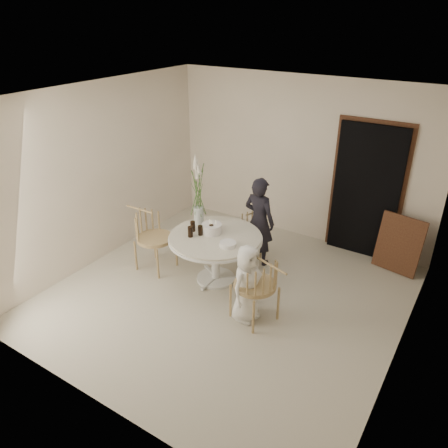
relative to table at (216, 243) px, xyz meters
The scene contains 18 objects.
ground 0.75m from the table, 35.54° to the right, with size 4.50×4.50×0.00m, color #BAB59F.
room_shell 1.09m from the table, 35.54° to the right, with size 4.50×4.50×4.50m.
doorway 2.49m from the table, 52.29° to the left, with size 1.00×0.10×2.10m, color black.
door_trim 2.53m from the table, 52.85° to the left, with size 1.12×0.03×2.22m, color brown.
table is the anchor object (origin of this frame).
picture_frame 2.75m from the table, 38.33° to the left, with size 0.66×0.04×0.88m, color brown.
chair_far 0.86m from the table, 83.81° to the left, with size 0.54×0.56×0.78m.
chair_right 1.14m from the table, 26.55° to the right, with size 0.65×0.62×0.93m.
chair_left 1.10m from the table, 168.88° to the right, with size 0.58×0.54×0.94m.
girl 0.84m from the table, 71.14° to the left, with size 0.51×0.33×1.40m, color black.
boy 0.98m from the table, 32.76° to the right, with size 0.51×0.33×1.05m, color white.
birthday_cake 0.21m from the table, 154.18° to the left, with size 0.29×0.29×0.19m.
cola_tumbler_a 0.40m from the table, 142.68° to the right, with size 0.07×0.07×0.15m, color black.
cola_tumbler_b 0.28m from the table, 153.77° to the right, with size 0.07×0.07×0.14m, color black.
cola_tumbler_c 0.40m from the table, behind, with size 0.07×0.07×0.15m, color black.
cola_tumbler_d 0.20m from the table, behind, with size 0.07×0.07×0.14m, color black.
plate_stack 0.37m from the table, 27.22° to the right, with size 0.23×0.23×0.06m, color white.
flower_vase 0.74m from the table, 156.20° to the left, with size 0.14×0.14×1.07m.
Camera 1 is at (2.65, -4.23, 3.60)m, focal length 35.00 mm.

